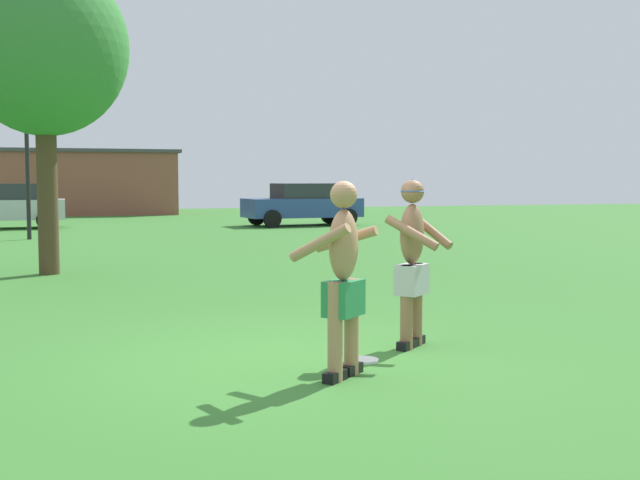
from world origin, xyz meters
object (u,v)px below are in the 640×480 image
at_px(frisbee, 363,360).
at_px(tree_left_field, 44,49).
at_px(player_with_cap, 413,255).
at_px(car_blue_mid_lot, 303,204).
at_px(car_silver_near_post, 2,205).
at_px(lamp_post, 26,124).
at_px(player_in_green, 343,274).

bearing_deg(frisbee, tree_left_field, 110.06).
xyz_separation_m(player_with_cap, tree_left_field, (-3.73, 7.82, 3.10)).
xyz_separation_m(frisbee, car_blue_mid_lot, (5.70, 21.68, 0.81)).
xyz_separation_m(player_with_cap, frisbee, (-0.71, -0.47, -0.94)).
distance_m(car_silver_near_post, tree_left_field, 15.24).
bearing_deg(lamp_post, frisbee, -77.67).
bearing_deg(lamp_post, car_blue_mid_lot, 24.50).
bearing_deg(car_blue_mid_lot, car_silver_near_post, 172.64).
bearing_deg(tree_left_field, player_with_cap, -64.48).
height_order(frisbee, car_silver_near_post, car_silver_near_post).
bearing_deg(tree_left_field, car_silver_near_post, 97.36).
bearing_deg(frisbee, car_silver_near_post, 102.08).
bearing_deg(frisbee, player_with_cap, 33.37).
relative_size(player_in_green, tree_left_field, 0.30).
height_order(player_in_green, car_silver_near_post, player_in_green).
height_order(player_with_cap, lamp_post, lamp_post).
distance_m(frisbee, tree_left_field, 9.70).
bearing_deg(player_with_cap, car_blue_mid_lot, 76.75).
xyz_separation_m(player_with_cap, car_blue_mid_lot, (4.99, 21.21, -0.13)).
bearing_deg(car_silver_near_post, player_in_green, -79.08).
bearing_deg(car_blue_mid_lot, lamp_post, -155.50).
height_order(frisbee, tree_left_field, tree_left_field).
bearing_deg(car_blue_mid_lot, player_with_cap, -103.25).
height_order(player_in_green, frisbee, player_in_green).
distance_m(player_with_cap, car_blue_mid_lot, 21.79).
distance_m(car_blue_mid_lot, lamp_post, 10.72).
xyz_separation_m(player_with_cap, car_silver_near_post, (-5.64, 22.59, -0.13)).
bearing_deg(lamp_post, player_with_cap, -75.07).
bearing_deg(player_with_cap, car_silver_near_post, 104.02).
relative_size(player_in_green, frisbee, 5.88).
height_order(car_blue_mid_lot, lamp_post, lamp_post).
bearing_deg(car_silver_near_post, frisbee, -77.92).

